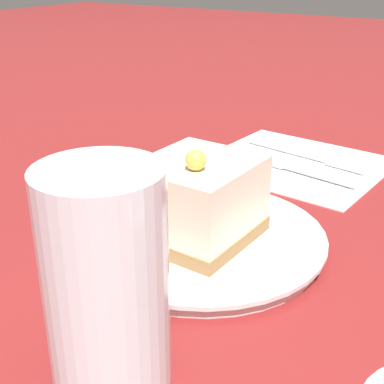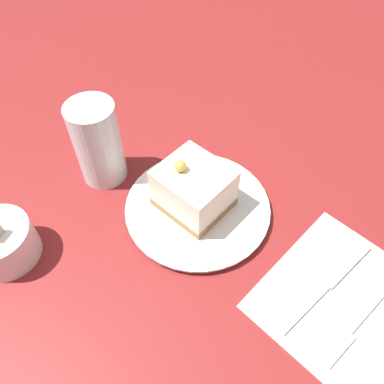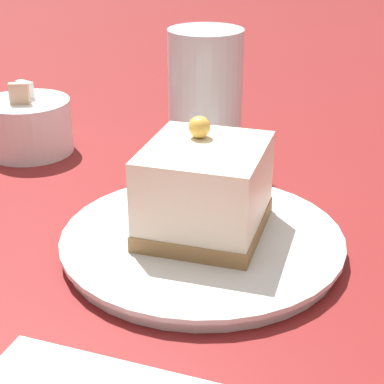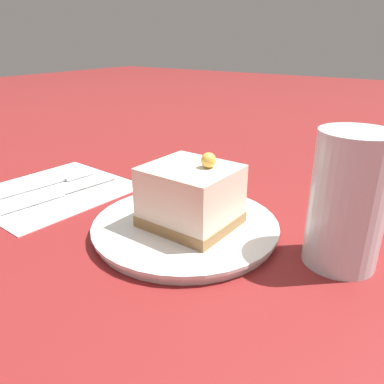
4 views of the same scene
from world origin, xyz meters
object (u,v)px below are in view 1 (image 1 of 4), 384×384
(cake_slice, at_px, (196,199))
(knife, at_px, (273,163))
(plate, at_px, (200,238))
(drinking_glass, at_px, (106,281))
(fork, at_px, (316,157))

(cake_slice, height_order, knife, cake_slice)
(plate, relative_size, knife, 1.18)
(plate, height_order, cake_slice, cake_slice)
(drinking_glass, bearing_deg, knife, -169.75)
(plate, bearing_deg, fork, 177.94)
(cake_slice, relative_size, knife, 0.55)
(knife, relative_size, drinking_glass, 1.35)
(fork, bearing_deg, cake_slice, 7.14)
(cake_slice, xyz_separation_m, knife, (-0.22, -0.03, -0.04))
(plate, xyz_separation_m, drinking_glass, (0.17, 0.04, 0.06))
(plate, height_order, fork, plate)
(plate, distance_m, fork, 0.26)
(fork, height_order, drinking_glass, drinking_glass)
(cake_slice, height_order, drinking_glass, drinking_glass)
(plate, relative_size, fork, 1.27)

